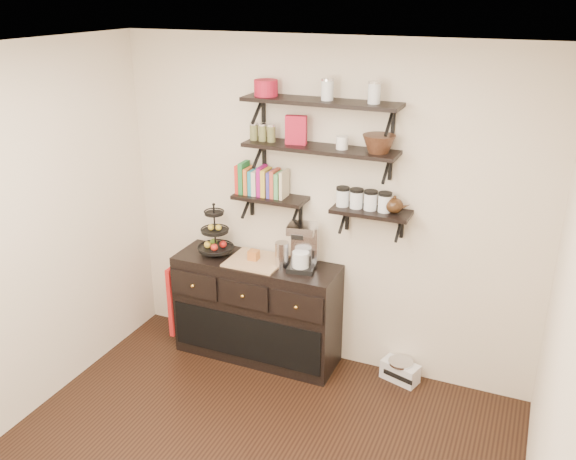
{
  "coord_description": "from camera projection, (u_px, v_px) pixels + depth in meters",
  "views": [
    {
      "loc": [
        1.54,
        -2.6,
        3.01
      ],
      "look_at": [
        -0.06,
        1.15,
        1.39
      ],
      "focal_mm": 38.0,
      "sensor_mm": 36.0,
      "label": 1
    }
  ],
  "objects": [
    {
      "name": "sideboard",
      "position": [
        257.0,
        309.0,
        5.21
      ],
      "size": [
        1.4,
        0.5,
        0.92
      ],
      "color": "black",
      "rests_on": "floor"
    },
    {
      "name": "shelf_top",
      "position": [
        321.0,
        102.0,
        4.46
      ],
      "size": [
        1.2,
        0.27,
        0.23
      ],
      "color": "black",
      "rests_on": "back_wall"
    },
    {
      "name": "fruit_stand",
      "position": [
        216.0,
        238.0,
        5.13
      ],
      "size": [
        0.3,
        0.3,
        0.44
      ],
      "rotation": [
        0.0,
        0.0,
        -0.13
      ],
      "color": "black",
      "rests_on": "sideboard"
    },
    {
      "name": "red_pot",
      "position": [
        266.0,
        88.0,
        4.59
      ],
      "size": [
        0.18,
        0.18,
        0.12
      ],
      "primitive_type": "cylinder",
      "color": "maroon",
      "rests_on": "shelf_top"
    },
    {
      "name": "back_wall",
      "position": [
        324.0,
        210.0,
        4.9
      ],
      "size": [
        3.5,
        0.02,
        2.7
      ],
      "primitive_type": "cube",
      "color": "silver",
      "rests_on": "ground"
    },
    {
      "name": "shelf_low_right",
      "position": [
        371.0,
        212.0,
        4.61
      ],
      "size": [
        0.6,
        0.25,
        0.23
      ],
      "color": "black",
      "rests_on": "back_wall"
    },
    {
      "name": "apron",
      "position": [
        178.0,
        298.0,
        5.39
      ],
      "size": [
        0.04,
        0.28,
        0.64
      ],
      "primitive_type": "cube",
      "color": "#B31314",
      "rests_on": "sideboard"
    },
    {
      "name": "cookbooks",
      "position": [
        263.0,
        181.0,
        4.89
      ],
      "size": [
        0.4,
        0.15,
        0.26
      ],
      "color": "red",
      "rests_on": "shelf_low_left"
    },
    {
      "name": "right_wall",
      "position": [
        555.0,
        381.0,
        2.76
      ],
      "size": [
        0.02,
        3.5,
        2.7
      ],
      "primitive_type": "cube",
      "color": "silver",
      "rests_on": "ground"
    },
    {
      "name": "glass_canisters",
      "position": [
        363.0,
        201.0,
        4.6
      ],
      "size": [
        0.43,
        0.1,
        0.13
      ],
      "color": "silver",
      "rests_on": "shelf_low_right"
    },
    {
      "name": "coffee_maker",
      "position": [
        303.0,
        247.0,
        4.85
      ],
      "size": [
        0.24,
        0.24,
        0.39
      ],
      "rotation": [
        0.0,
        0.0,
        0.17
      ],
      "color": "black",
      "rests_on": "sideboard"
    },
    {
      "name": "candle",
      "position": [
        254.0,
        255.0,
        5.03
      ],
      "size": [
        0.08,
        0.08,
        0.08
      ],
      "primitive_type": "cube",
      "color": "#A85D26",
      "rests_on": "sideboard"
    },
    {
      "name": "walnut_bowl",
      "position": [
        379.0,
        144.0,
        4.39
      ],
      "size": [
        0.24,
        0.24,
        0.13
      ],
      "primitive_type": null,
      "color": "black",
      "rests_on": "shelf_mid"
    },
    {
      "name": "ceiling",
      "position": [
        205.0,
        58.0,
        2.9
      ],
      "size": [
        3.5,
        3.5,
        0.02
      ],
      "primitive_type": "cube",
      "color": "white",
      "rests_on": "back_wall"
    },
    {
      "name": "shelf_mid",
      "position": [
        320.0,
        149.0,
        4.59
      ],
      "size": [
        1.2,
        0.27,
        0.23
      ],
      "color": "black",
      "rests_on": "back_wall"
    },
    {
      "name": "shelf_low_left",
      "position": [
        271.0,
        198.0,
        4.92
      ],
      "size": [
        0.6,
        0.25,
        0.23
      ],
      "color": "black",
      "rests_on": "back_wall"
    },
    {
      "name": "radio",
      "position": [
        400.0,
        371.0,
        4.99
      ],
      "size": [
        0.33,
        0.25,
        0.18
      ],
      "rotation": [
        0.0,
        0.0,
        -0.3
      ],
      "color": "silver",
      "rests_on": "floor"
    },
    {
      "name": "thermal_carafe",
      "position": [
        282.0,
        255.0,
        4.9
      ],
      "size": [
        0.11,
        0.11,
        0.22
      ],
      "primitive_type": "cylinder",
      "color": "silver",
      "rests_on": "sideboard"
    },
    {
      "name": "teapot",
      "position": [
        394.0,
        204.0,
        4.51
      ],
      "size": [
        0.18,
        0.14,
        0.14
      ],
      "primitive_type": null,
      "rotation": [
        0.0,
        0.0,
        -0.01
      ],
      "color": "black",
      "rests_on": "shelf_low_right"
    },
    {
      "name": "ramekins",
      "position": [
        342.0,
        143.0,
        4.49
      ],
      "size": [
        0.09,
        0.09,
        0.1
      ],
      "primitive_type": "cylinder",
      "color": "white",
      "rests_on": "shelf_mid"
    },
    {
      "name": "recipe_box",
      "position": [
        296.0,
        130.0,
        4.61
      ],
      "size": [
        0.17,
        0.09,
        0.22
      ],
      "primitive_type": "cube",
      "rotation": [
        0.0,
        0.0,
        0.18
      ],
      "color": "maroon",
      "rests_on": "shelf_mid"
    }
  ]
}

